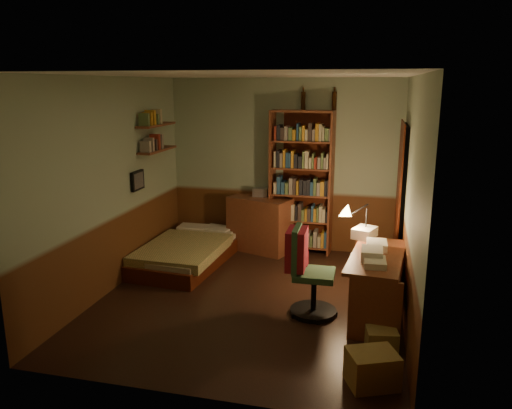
% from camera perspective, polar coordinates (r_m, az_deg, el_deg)
% --- Properties ---
extents(floor, '(3.50, 4.00, 0.02)m').
position_cam_1_polar(floor, '(6.11, -0.56, -10.72)').
color(floor, black).
rests_on(floor, ground).
extents(ceiling, '(3.50, 4.00, 0.02)m').
position_cam_1_polar(ceiling, '(5.57, -0.63, 14.67)').
color(ceiling, silver).
rests_on(ceiling, wall_back).
extents(wall_back, '(3.50, 0.02, 2.60)m').
position_cam_1_polar(wall_back, '(7.63, 3.14, 4.49)').
color(wall_back, gray).
rests_on(wall_back, ground).
extents(wall_left, '(0.02, 4.00, 2.60)m').
position_cam_1_polar(wall_left, '(6.35, -16.18, 2.12)').
color(wall_left, gray).
rests_on(wall_left, ground).
extents(wall_right, '(0.02, 4.00, 2.60)m').
position_cam_1_polar(wall_right, '(5.54, 17.33, 0.41)').
color(wall_right, gray).
rests_on(wall_right, ground).
extents(wall_front, '(3.50, 0.02, 2.60)m').
position_cam_1_polar(wall_front, '(3.85, -8.01, -4.80)').
color(wall_front, gray).
rests_on(wall_front, ground).
extents(doorway, '(0.06, 0.90, 2.00)m').
position_cam_1_polar(doorway, '(6.87, 16.22, 0.39)').
color(doorway, black).
rests_on(doorway, ground).
extents(door_trim, '(0.02, 0.98, 2.08)m').
position_cam_1_polar(door_trim, '(6.87, 15.93, 0.41)').
color(door_trim, '#41160A').
rests_on(door_trim, ground).
extents(bed, '(1.14, 1.93, 0.55)m').
position_cam_1_polar(bed, '(7.22, -7.88, -4.54)').
color(bed, olive).
rests_on(bed, ground).
extents(dresser, '(1.03, 0.74, 0.83)m').
position_cam_1_polar(dresser, '(7.65, 0.43, -2.26)').
color(dresser, brown).
rests_on(dresser, ground).
extents(mini_stereo, '(0.25, 0.20, 0.12)m').
position_cam_1_polar(mini_stereo, '(7.65, 0.51, 1.43)').
color(mini_stereo, '#B2B2B7').
rests_on(mini_stereo, dresser).
extents(bookshelf, '(0.94, 0.37, 2.14)m').
position_cam_1_polar(bookshelf, '(7.46, 5.19, 2.46)').
color(bookshelf, brown).
rests_on(bookshelf, ground).
extents(bottle_left, '(0.07, 0.07, 0.26)m').
position_cam_1_polar(bottle_left, '(7.44, 5.41, 11.72)').
color(bottle_left, black).
rests_on(bottle_left, bookshelf).
extents(bottle_right, '(0.07, 0.07, 0.26)m').
position_cam_1_polar(bottle_right, '(7.38, 8.93, 11.63)').
color(bottle_right, black).
rests_on(bottle_right, bookshelf).
extents(desk, '(0.68, 1.36, 0.70)m').
position_cam_1_polar(desk, '(5.71, 13.48, -8.95)').
color(desk, brown).
rests_on(desk, ground).
extents(paper_stack, '(0.32, 0.37, 0.12)m').
position_cam_1_polar(paper_stack, '(6.16, 12.30, -3.15)').
color(paper_stack, silver).
rests_on(paper_stack, desk).
extents(desk_lamp, '(0.20, 0.20, 0.52)m').
position_cam_1_polar(desk_lamp, '(6.14, 12.51, -1.30)').
color(desk_lamp, black).
rests_on(desk_lamp, desk).
extents(office_chair, '(0.50, 0.44, 0.99)m').
position_cam_1_polar(office_chair, '(5.56, 6.68, -7.72)').
color(office_chair, '#375F3D').
rests_on(office_chair, ground).
extents(red_jacket, '(0.22, 0.38, 0.45)m').
position_cam_1_polar(red_jacket, '(5.34, 4.40, -0.49)').
color(red_jacket, '#AF1B2E').
rests_on(red_jacket, office_chair).
extents(wall_shelf_lower, '(0.20, 0.90, 0.03)m').
position_cam_1_polar(wall_shelf_lower, '(7.22, -11.19, 6.14)').
color(wall_shelf_lower, brown).
rests_on(wall_shelf_lower, wall_left).
extents(wall_shelf_upper, '(0.20, 0.90, 0.03)m').
position_cam_1_polar(wall_shelf_upper, '(7.18, -11.32, 8.90)').
color(wall_shelf_upper, brown).
rests_on(wall_shelf_upper, wall_left).
extents(framed_picture, '(0.04, 0.32, 0.26)m').
position_cam_1_polar(framed_picture, '(6.86, -13.40, 2.69)').
color(framed_picture, black).
rests_on(framed_picture, wall_left).
extents(cardboard_box_a, '(0.50, 0.45, 0.30)m').
position_cam_1_polar(cardboard_box_a, '(4.57, 13.13, -17.80)').
color(cardboard_box_a, '#9B8649').
rests_on(cardboard_box_a, ground).
extents(cardboard_box_b, '(0.33, 0.28, 0.21)m').
position_cam_1_polar(cardboard_box_b, '(5.14, 14.17, -14.74)').
color(cardboard_box_b, '#9B8649').
rests_on(cardboard_box_b, ground).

